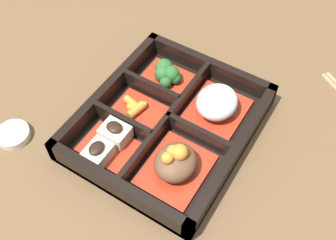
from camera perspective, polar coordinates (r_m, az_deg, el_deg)
The scene contains 9 objects.
ground_plane at distance 0.62m, azimuth 0.00°, elevation -1.37°, with size 3.00×3.00×0.00m, color brown.
bento_base at distance 0.62m, azimuth 0.00°, elevation -1.10°, with size 0.28×0.24×0.01m.
bento_rim at distance 0.61m, azimuth -0.21°, elevation -0.13°, with size 0.28×0.24×0.04m.
bowl_rice at distance 0.62m, azimuth 7.09°, elevation 2.30°, with size 0.10×0.09×0.05m.
bowl_stew at distance 0.56m, azimuth 1.10°, elevation -6.24°, with size 0.10×0.09×0.06m.
bowl_greens at distance 0.66m, azimuth -0.20°, elevation 6.62°, with size 0.07×0.08×0.04m.
bowl_carrots at distance 0.63m, azimuth -4.45°, elevation 1.50°, with size 0.06×0.08×0.02m.
bowl_tofu at distance 0.59m, azimuth -8.79°, elevation -3.42°, with size 0.08×0.08×0.04m.
sauce_dish at distance 0.66m, azimuth -21.56°, elevation -1.95°, with size 0.05×0.05×0.01m.
Camera 1 is at (0.31, 0.19, 0.51)m, focal length 42.00 mm.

